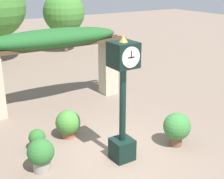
% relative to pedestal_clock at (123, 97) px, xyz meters
% --- Properties ---
extents(ground_plane, '(60.00, 60.00, 0.00)m').
position_rel_pedestal_clock_xyz_m(ground_plane, '(0.07, 0.18, -1.76)').
color(ground_plane, '#7F6B5B').
extents(pedestal_clock, '(0.61, 0.65, 3.29)m').
position_rel_pedestal_clock_xyz_m(pedestal_clock, '(0.00, 0.00, 0.00)').
color(pedestal_clock, black).
rests_on(pedestal_clock, ground).
extents(pergola, '(5.73, 1.19, 2.87)m').
position_rel_pedestal_clock_xyz_m(pergola, '(0.07, 4.46, 0.38)').
color(pergola, '#BCB299').
rests_on(pergola, ground).
extents(potted_plant_near_left, '(0.67, 0.67, 0.87)m').
position_rel_pedestal_clock_xyz_m(potted_plant_near_left, '(-2.00, 0.62, -1.29)').
color(potted_plant_near_left, gray).
rests_on(potted_plant_near_left, ground).
extents(potted_plant_near_right, '(0.75, 0.75, 0.86)m').
position_rel_pedestal_clock_xyz_m(potted_plant_near_right, '(-0.69, 1.87, -1.31)').
color(potted_plant_near_right, '#9E563D').
rests_on(potted_plant_near_right, ground).
extents(potted_plant_far_left, '(0.47, 0.47, 0.62)m').
position_rel_pedestal_clock_xyz_m(potted_plant_far_left, '(-1.74, 1.64, -1.45)').
color(potted_plant_far_left, brown).
rests_on(potted_plant_far_left, ground).
extents(potted_plant_far_right, '(0.78, 0.78, 0.98)m').
position_rel_pedestal_clock_xyz_m(potted_plant_far_right, '(1.71, -0.24, -1.20)').
color(potted_plant_far_right, brown).
rests_on(potted_plant_far_right, ground).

